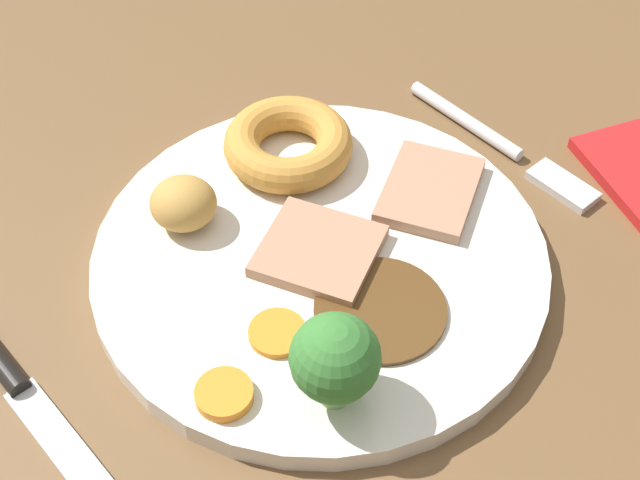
{
  "coord_description": "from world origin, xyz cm",
  "views": [
    {
      "loc": [
        23.01,
        26.3,
        43.94
      ],
      "look_at": [
        2.44,
        -0.91,
        6.0
      ],
      "focal_mm": 50.66,
      "sensor_mm": 36.0,
      "label": 1
    }
  ],
  "objects_px": {
    "yorkshire_pudding": "(288,144)",
    "roast_potato_left": "(183,203)",
    "broccoli_floret": "(335,359)",
    "meat_slice_under": "(319,251)",
    "knife": "(13,380)",
    "meat_slice_main": "(430,190)",
    "carrot_coin_front": "(224,394)",
    "fork": "(504,146)",
    "carrot_coin_back": "(277,333)",
    "dinner_plate": "(320,260)"
  },
  "relations": [
    {
      "from": "carrot_coin_back",
      "to": "dinner_plate",
      "type": "bearing_deg",
      "value": -148.09
    },
    {
      "from": "yorkshire_pudding",
      "to": "knife",
      "type": "xyz_separation_m",
      "value": [
        0.21,
        0.04,
        -0.02
      ]
    },
    {
      "from": "dinner_plate",
      "to": "knife",
      "type": "distance_m",
      "value": 0.18
    },
    {
      "from": "carrot_coin_back",
      "to": "broccoli_floret",
      "type": "relative_size",
      "value": 0.56
    },
    {
      "from": "carrot_coin_back",
      "to": "broccoli_floret",
      "type": "distance_m",
      "value": 0.06
    },
    {
      "from": "carrot_coin_back",
      "to": "meat_slice_main",
      "type": "bearing_deg",
      "value": -167.5
    },
    {
      "from": "knife",
      "to": "dinner_plate",
      "type": "bearing_deg",
      "value": 75.31
    },
    {
      "from": "meat_slice_under",
      "to": "yorkshire_pudding",
      "type": "relative_size",
      "value": 0.78
    },
    {
      "from": "meat_slice_under",
      "to": "fork",
      "type": "height_order",
      "value": "meat_slice_under"
    },
    {
      "from": "carrot_coin_back",
      "to": "broccoli_floret",
      "type": "height_order",
      "value": "broccoli_floret"
    },
    {
      "from": "dinner_plate",
      "to": "carrot_coin_front",
      "type": "xyz_separation_m",
      "value": [
        0.1,
        0.05,
        0.01
      ]
    },
    {
      "from": "yorkshire_pudding",
      "to": "fork",
      "type": "distance_m",
      "value": 0.14
    },
    {
      "from": "dinner_plate",
      "to": "broccoli_floret",
      "type": "xyz_separation_m",
      "value": [
        0.05,
        0.08,
        0.04
      ]
    },
    {
      "from": "carrot_coin_front",
      "to": "knife",
      "type": "xyz_separation_m",
      "value": [
        0.08,
        -0.08,
        -0.01
      ]
    },
    {
      "from": "yorkshire_pudding",
      "to": "carrot_coin_front",
      "type": "distance_m",
      "value": 0.18
    },
    {
      "from": "fork",
      "to": "meat_slice_under",
      "type": "bearing_deg",
      "value": -91.22
    },
    {
      "from": "meat_slice_under",
      "to": "carrot_coin_back",
      "type": "distance_m",
      "value": 0.06
    },
    {
      "from": "yorkshire_pudding",
      "to": "knife",
      "type": "relative_size",
      "value": 0.44
    },
    {
      "from": "roast_potato_left",
      "to": "broccoli_floret",
      "type": "distance_m",
      "value": 0.15
    },
    {
      "from": "meat_slice_main",
      "to": "carrot_coin_front",
      "type": "bearing_deg",
      "value": 14.3
    },
    {
      "from": "meat_slice_main",
      "to": "roast_potato_left",
      "type": "distance_m",
      "value": 0.15
    },
    {
      "from": "dinner_plate",
      "to": "carrot_coin_front",
      "type": "distance_m",
      "value": 0.11
    },
    {
      "from": "carrot_coin_back",
      "to": "knife",
      "type": "height_order",
      "value": "carrot_coin_back"
    },
    {
      "from": "broccoli_floret",
      "to": "roast_potato_left",
      "type": "bearing_deg",
      "value": -91.45
    },
    {
      "from": "roast_potato_left",
      "to": "carrot_coin_front",
      "type": "relative_size",
      "value": 1.32
    },
    {
      "from": "meat_slice_main",
      "to": "carrot_coin_back",
      "type": "xyz_separation_m",
      "value": [
        0.13,
        0.03,
        -0.0
      ]
    },
    {
      "from": "broccoli_floret",
      "to": "dinner_plate",
      "type": "bearing_deg",
      "value": -122.84
    },
    {
      "from": "dinner_plate",
      "to": "roast_potato_left",
      "type": "height_order",
      "value": "roast_potato_left"
    },
    {
      "from": "carrot_coin_front",
      "to": "broccoli_floret",
      "type": "bearing_deg",
      "value": 144.18
    },
    {
      "from": "carrot_coin_front",
      "to": "dinner_plate",
      "type": "bearing_deg",
      "value": -153.26
    },
    {
      "from": "meat_slice_main",
      "to": "roast_potato_left",
      "type": "bearing_deg",
      "value": -28.69
    },
    {
      "from": "meat_slice_under",
      "to": "broccoli_floret",
      "type": "relative_size",
      "value": 1.14
    },
    {
      "from": "dinner_plate",
      "to": "fork",
      "type": "bearing_deg",
      "value": -177.23
    },
    {
      "from": "broccoli_floret",
      "to": "meat_slice_under",
      "type": "bearing_deg",
      "value": -122.25
    },
    {
      "from": "meat_slice_under",
      "to": "broccoli_floret",
      "type": "bearing_deg",
      "value": 57.75
    },
    {
      "from": "yorkshire_pudding",
      "to": "meat_slice_main",
      "type": "bearing_deg",
      "value": 121.5
    },
    {
      "from": "carrot_coin_back",
      "to": "knife",
      "type": "distance_m",
      "value": 0.14
    },
    {
      "from": "meat_slice_main",
      "to": "meat_slice_under",
      "type": "height_order",
      "value": "same"
    },
    {
      "from": "meat_slice_main",
      "to": "carrot_coin_front",
      "type": "height_order",
      "value": "meat_slice_main"
    },
    {
      "from": "yorkshire_pudding",
      "to": "roast_potato_left",
      "type": "xyz_separation_m",
      "value": [
        0.08,
        0.01,
        0.0
      ]
    },
    {
      "from": "broccoli_floret",
      "to": "fork",
      "type": "height_order",
      "value": "broccoli_floret"
    },
    {
      "from": "knife",
      "to": "meat_slice_under",
      "type": "bearing_deg",
      "value": 74.53
    },
    {
      "from": "roast_potato_left",
      "to": "carrot_coin_back",
      "type": "bearing_deg",
      "value": 87.2
    },
    {
      "from": "meat_slice_under",
      "to": "knife",
      "type": "relative_size",
      "value": 0.34
    },
    {
      "from": "fork",
      "to": "knife",
      "type": "xyz_separation_m",
      "value": [
        0.33,
        -0.02,
        0.0
      ]
    },
    {
      "from": "meat_slice_main",
      "to": "carrot_coin_front",
      "type": "distance_m",
      "value": 0.18
    },
    {
      "from": "yorkshire_pudding",
      "to": "carrot_coin_front",
      "type": "bearing_deg",
      "value": 43.92
    },
    {
      "from": "dinner_plate",
      "to": "roast_potato_left",
      "type": "distance_m",
      "value": 0.09
    },
    {
      "from": "meat_slice_main",
      "to": "yorkshire_pudding",
      "type": "relative_size",
      "value": 0.85
    },
    {
      "from": "meat_slice_under",
      "to": "broccoli_floret",
      "type": "xyz_separation_m",
      "value": [
        0.05,
        0.08,
        0.03
      ]
    }
  ]
}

